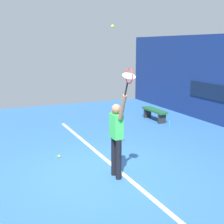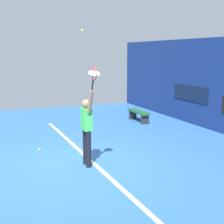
{
  "view_description": "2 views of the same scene",
  "coord_description": "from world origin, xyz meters",
  "px_view_note": "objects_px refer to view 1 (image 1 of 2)",
  "views": [
    {
      "loc": [
        6.53,
        -2.58,
        2.96
      ],
      "look_at": [
        0.05,
        0.28,
        1.46
      ],
      "focal_mm": 51.09,
      "sensor_mm": 36.0,
      "label": 1
    },
    {
      "loc": [
        8.11,
        -2.27,
        2.82
      ],
      "look_at": [
        0.63,
        0.82,
        1.39
      ],
      "focal_mm": 54.06,
      "sensor_mm": 36.0,
      "label": 2
    }
  ],
  "objects_px": {
    "water_bottle": "(170,123)",
    "spare_ball": "(59,156)",
    "tennis_ball": "(112,26)",
    "court_bench": "(154,112)",
    "tennis_racket": "(129,77)",
    "tennis_player": "(117,134)"
  },
  "relations": [
    {
      "from": "water_bottle",
      "to": "spare_ball",
      "type": "height_order",
      "value": "water_bottle"
    },
    {
      "from": "court_bench",
      "to": "water_bottle",
      "type": "height_order",
      "value": "court_bench"
    },
    {
      "from": "tennis_racket",
      "to": "water_bottle",
      "type": "relative_size",
      "value": 2.59
    },
    {
      "from": "tennis_player",
      "to": "tennis_ball",
      "type": "height_order",
      "value": "tennis_ball"
    },
    {
      "from": "water_bottle",
      "to": "spare_ball",
      "type": "bearing_deg",
      "value": -70.99
    },
    {
      "from": "water_bottle",
      "to": "spare_ball",
      "type": "distance_m",
      "value": 4.83
    },
    {
      "from": "tennis_racket",
      "to": "spare_ball",
      "type": "distance_m",
      "value": 3.4
    },
    {
      "from": "court_bench",
      "to": "spare_ball",
      "type": "relative_size",
      "value": 20.59
    },
    {
      "from": "tennis_player",
      "to": "tennis_racket",
      "type": "relative_size",
      "value": 3.15
    },
    {
      "from": "court_bench",
      "to": "spare_ball",
      "type": "height_order",
      "value": "court_bench"
    },
    {
      "from": "tennis_racket",
      "to": "spare_ball",
      "type": "bearing_deg",
      "value": -159.68
    },
    {
      "from": "tennis_player",
      "to": "spare_ball",
      "type": "bearing_deg",
      "value": -153.81
    },
    {
      "from": "tennis_racket",
      "to": "tennis_ball",
      "type": "height_order",
      "value": "tennis_ball"
    },
    {
      "from": "tennis_ball",
      "to": "spare_ball",
      "type": "bearing_deg",
      "value": -153.02
    },
    {
      "from": "tennis_player",
      "to": "spare_ball",
      "type": "relative_size",
      "value": 28.87
    },
    {
      "from": "tennis_racket",
      "to": "tennis_ball",
      "type": "distance_m",
      "value": 1.24
    },
    {
      "from": "tennis_racket",
      "to": "court_bench",
      "type": "distance_m",
      "value": 6.53
    },
    {
      "from": "tennis_racket",
      "to": "water_bottle",
      "type": "xyz_separation_m",
      "value": [
        -3.93,
        3.7,
        -2.2
      ]
    },
    {
      "from": "tennis_player",
      "to": "water_bottle",
      "type": "relative_size",
      "value": 8.18
    },
    {
      "from": "tennis_ball",
      "to": "court_bench",
      "type": "relative_size",
      "value": 0.05
    },
    {
      "from": "tennis_ball",
      "to": "spare_ball",
      "type": "xyz_separation_m",
      "value": [
        -1.65,
        -0.84,
        -3.31
      ]
    },
    {
      "from": "tennis_player",
      "to": "spare_ball",
      "type": "height_order",
      "value": "tennis_player"
    }
  ]
}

